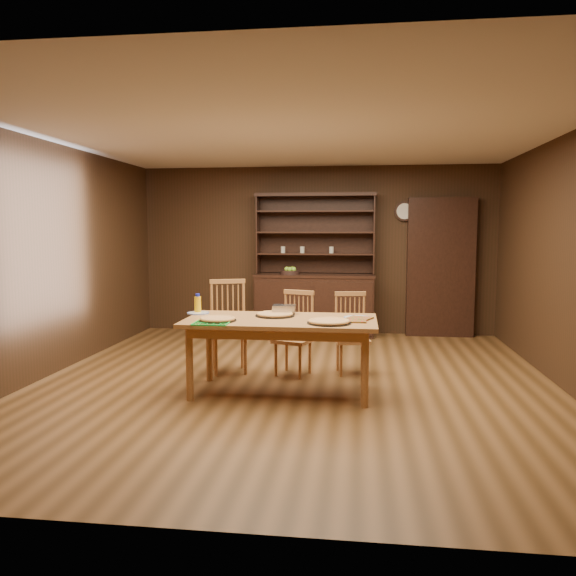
# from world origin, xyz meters

# --- Properties ---
(floor) EXTENTS (6.00, 6.00, 0.00)m
(floor) POSITION_xyz_m (0.00, 0.00, 0.00)
(floor) COLOR brown
(floor) RESTS_ON ground
(room_shell) EXTENTS (6.00, 6.00, 6.00)m
(room_shell) POSITION_xyz_m (0.00, 0.00, 1.58)
(room_shell) COLOR silver
(room_shell) RESTS_ON floor
(china_hutch) EXTENTS (1.84, 0.52, 2.17)m
(china_hutch) POSITION_xyz_m (-0.00, 2.75, 0.60)
(china_hutch) COLOR black
(china_hutch) RESTS_ON floor
(doorway) EXTENTS (1.00, 0.18, 2.10)m
(doorway) POSITION_xyz_m (1.90, 2.90, 1.05)
(doorway) COLOR black
(doorway) RESTS_ON floor
(wall_clock) EXTENTS (0.30, 0.05, 0.30)m
(wall_clock) POSITION_xyz_m (1.35, 2.96, 1.90)
(wall_clock) COLOR black
(wall_clock) RESTS_ON room_shell
(dining_table) EXTENTS (1.88, 0.94, 0.75)m
(dining_table) POSITION_xyz_m (-0.09, -0.39, 0.67)
(dining_table) COLOR #A7743A
(dining_table) RESTS_ON floor
(chair_left) EXTENTS (0.54, 0.52, 1.05)m
(chair_left) POSITION_xyz_m (-0.81, 0.42, 0.56)
(chair_left) COLOR #B9783F
(chair_left) RESTS_ON floor
(chair_center) EXTENTS (0.48, 0.47, 0.94)m
(chair_center) POSITION_xyz_m (-0.03, 0.38, 0.50)
(chair_center) COLOR #B9783F
(chair_center) RESTS_ON floor
(chair_right) EXTENTS (0.43, 0.42, 0.92)m
(chair_right) POSITION_xyz_m (0.59, 0.53, 0.48)
(chair_right) COLOR #B9783F
(chair_right) RESTS_ON floor
(pizza_left) EXTENTS (0.36, 0.36, 0.04)m
(pizza_left) POSITION_xyz_m (-0.67, -0.60, 0.77)
(pizza_left) COLOR black
(pizza_left) RESTS_ON dining_table
(pizza_right) EXTENTS (0.41, 0.41, 0.04)m
(pizza_right) POSITION_xyz_m (0.40, -0.61, 0.77)
(pizza_right) COLOR black
(pizza_right) RESTS_ON dining_table
(pizza_center) EXTENTS (0.40, 0.40, 0.04)m
(pizza_center) POSITION_xyz_m (-0.17, -0.24, 0.77)
(pizza_center) COLOR black
(pizza_center) RESTS_ON dining_table
(cooling_rack) EXTENTS (0.36, 0.36, 0.01)m
(cooling_rack) POSITION_xyz_m (-0.69, -0.73, 0.76)
(cooling_rack) COLOR green
(cooling_rack) RESTS_ON dining_table
(plate_left) EXTENTS (0.23, 0.23, 0.02)m
(plate_left) POSITION_xyz_m (-0.99, -0.18, 0.76)
(plate_left) COLOR beige
(plate_left) RESTS_ON dining_table
(plate_right) EXTENTS (0.27, 0.27, 0.02)m
(plate_right) POSITION_xyz_m (0.66, -0.29, 0.76)
(plate_right) COLOR beige
(plate_right) RESTS_ON dining_table
(foil_dish) EXTENTS (0.24, 0.18, 0.09)m
(foil_dish) POSITION_xyz_m (-0.10, -0.08, 0.80)
(foil_dish) COLOR silver
(foil_dish) RESTS_ON dining_table
(juice_bottle) EXTENTS (0.07, 0.07, 0.21)m
(juice_bottle) POSITION_xyz_m (-1.00, -0.14, 0.84)
(juice_bottle) COLOR #FBB60D
(juice_bottle) RESTS_ON dining_table
(pot_holder_a) EXTENTS (0.20, 0.20, 0.01)m
(pot_holder_a) POSITION_xyz_m (0.65, -0.47, 0.76)
(pot_holder_a) COLOR #B4141C
(pot_holder_a) RESTS_ON dining_table
(pot_holder_b) EXTENTS (0.29, 0.29, 0.02)m
(pot_holder_b) POSITION_xyz_m (0.68, -0.32, 0.76)
(pot_holder_b) COLOR #B4141C
(pot_holder_b) RESTS_ON dining_table
(fruit_bowl) EXTENTS (0.30, 0.30, 0.12)m
(fruit_bowl) POSITION_xyz_m (-0.37, 2.69, 0.98)
(fruit_bowl) COLOR black
(fruit_bowl) RESTS_ON china_hutch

